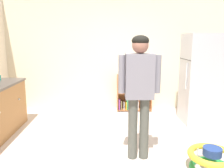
{
  "coord_description": "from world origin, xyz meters",
  "views": [
    {
      "loc": [
        -0.18,
        -3.18,
        1.67
      ],
      "look_at": [
        -0.14,
        0.44,
        0.97
      ],
      "focal_mm": 37.09,
      "sensor_mm": 36.0,
      "label": 1
    }
  ],
  "objects": [
    {
      "name": "refrigerator",
      "position": [
        1.65,
        1.32,
        0.89
      ],
      "size": [
        0.73,
        0.68,
        1.78
      ],
      "color": "#B7BABF",
      "rests_on": "ground"
    },
    {
      "name": "baby_walker",
      "position": [
        1.12,
        -0.48,
        0.16
      ],
      "size": [
        0.6,
        0.6,
        0.32
      ],
      "color": "#21903F",
      "rests_on": "ground"
    },
    {
      "name": "back_wall",
      "position": [
        0.0,
        2.33,
        1.35
      ],
      "size": [
        5.2,
        0.06,
        2.7
      ],
      "primitive_type": "cube",
      "color": "beige",
      "rests_on": "ground"
    },
    {
      "name": "ground_plane",
      "position": [
        0.0,
        0.0,
        0.0
      ],
      "size": [
        12.0,
        12.0,
        0.0
      ],
      "primitive_type": "plane",
      "color": "beige",
      "rests_on": "ground"
    },
    {
      "name": "standing_person",
      "position": [
        0.22,
        -0.12,
        1.05
      ],
      "size": [
        0.57,
        0.23,
        1.72
      ],
      "color": "#50534A",
      "rests_on": "ground"
    },
    {
      "name": "bookshelf",
      "position": [
        0.34,
        2.14,
        0.36
      ],
      "size": [
        0.8,
        0.28,
        0.85
      ],
      "color": "#A16237",
      "rests_on": "ground"
    }
  ]
}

